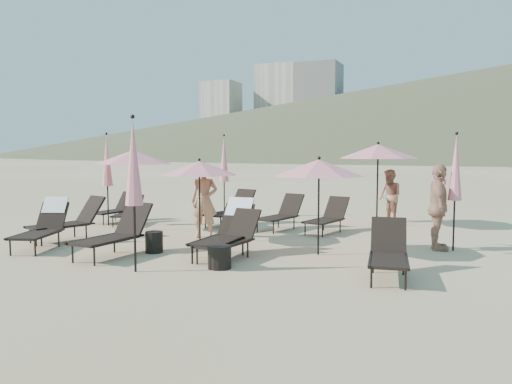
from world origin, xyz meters
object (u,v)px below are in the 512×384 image
at_px(umbrella_open_1, 199,168).
at_px(umbrella_closed_1, 456,168).
at_px(lounger_4, 230,237).
at_px(side_table_0, 154,242).
at_px(lounger_6, 115,208).
at_px(side_table_1, 219,257).
at_px(lounger_3, 227,229).
at_px(lounger_8, 231,209).
at_px(umbrella_open_2, 319,168).
at_px(umbrella_open_3, 378,151).
at_px(lounger_7, 129,211).
at_px(umbrella_closed_3, 224,159).
at_px(beachgoer_c, 438,207).
at_px(lounger_9, 281,213).
at_px(beachgoer_b, 390,196).
at_px(umbrella_closed_0, 133,163).
at_px(lounger_1, 43,225).
at_px(umbrella_open_0, 134,157).
at_px(lounger_10, 328,216).
at_px(lounger_5, 389,252).
at_px(lounger_0, 70,220).
at_px(beachgoer_a, 204,201).
at_px(umbrella_closed_2, 107,161).
at_px(lounger_2, 115,233).

height_order(umbrella_open_1, umbrella_closed_1, umbrella_closed_1).
relative_size(lounger_4, side_table_0, 3.76).
xyz_separation_m(lounger_6, side_table_1, (5.93, -4.29, -0.21)).
relative_size(lounger_3, side_table_0, 4.11).
distance_m(lounger_8, umbrella_open_2, 4.92).
xyz_separation_m(umbrella_open_2, umbrella_open_3, (0.40, 4.72, 0.35)).
xyz_separation_m(lounger_7, umbrella_closed_3, (1.85, 2.73, 1.54)).
bearing_deg(beachgoer_c, lounger_9, 61.18).
relative_size(umbrella_closed_1, beachgoer_b, 1.59).
xyz_separation_m(lounger_8, umbrella_open_1, (0.51, -2.75, 1.31)).
bearing_deg(umbrella_closed_0, lounger_1, 162.60).
height_order(lounger_1, lounger_7, lounger_1).
height_order(umbrella_open_1, beachgoer_c, umbrella_open_1).
xyz_separation_m(umbrella_open_0, side_table_1, (4.35, -3.20, -1.82)).
bearing_deg(lounger_3, lounger_10, 72.77).
distance_m(lounger_8, beachgoer_c, 6.09).
bearing_deg(lounger_7, umbrella_closed_3, 37.67).
height_order(lounger_5, umbrella_open_1, umbrella_open_1).
bearing_deg(umbrella_closed_3, lounger_7, -124.18).
distance_m(lounger_1, umbrella_open_1, 3.77).
height_order(lounger_10, umbrella_closed_3, umbrella_closed_3).
distance_m(umbrella_open_2, side_table_1, 2.88).
distance_m(lounger_6, lounger_7, 0.76).
xyz_separation_m(lounger_8, umbrella_open_0, (-2.10, -1.84, 1.55)).
relative_size(lounger_8, umbrella_open_3, 0.77).
distance_m(lounger_0, beachgoer_a, 3.35).
bearing_deg(umbrella_open_1, umbrella_closed_2, 161.69).
distance_m(lounger_3, umbrella_closed_3, 6.55).
distance_m(lounger_8, umbrella_open_3, 4.64).
relative_size(lounger_2, lounger_4, 1.10).
xyz_separation_m(lounger_3, lounger_8, (-1.86, 3.94, -0.07)).
bearing_deg(beachgoer_c, umbrella_open_3, 20.17).
xyz_separation_m(side_table_0, side_table_1, (1.99, -0.75, -0.02)).
xyz_separation_m(lounger_0, lounger_4, (4.62, -0.35, -0.04)).
xyz_separation_m(lounger_7, umbrella_closed_1, (9.18, -0.49, 1.42)).
bearing_deg(umbrella_closed_2, lounger_9, 14.85).
xyz_separation_m(lounger_5, umbrella_open_3, (-1.26, 6.08, 1.74)).
height_order(lounger_6, umbrella_open_3, umbrella_open_3).
distance_m(umbrella_open_0, beachgoer_a, 2.67).
bearing_deg(lounger_9, lounger_8, -172.87).
xyz_separation_m(lounger_10, beachgoer_b, (1.23, 2.73, 0.38)).
bearing_deg(side_table_0, lounger_3, 12.19).
relative_size(lounger_0, lounger_1, 1.03).
bearing_deg(lounger_1, lounger_5, -16.81).
distance_m(lounger_3, umbrella_closed_2, 5.92).
relative_size(umbrella_open_1, beachgoer_b, 1.23).
bearing_deg(beachgoer_c, lounger_4, 113.79).
distance_m(lounger_1, beachgoer_c, 8.88).
distance_m(umbrella_open_1, umbrella_closed_2, 4.07).
height_order(lounger_0, umbrella_open_2, umbrella_open_2).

